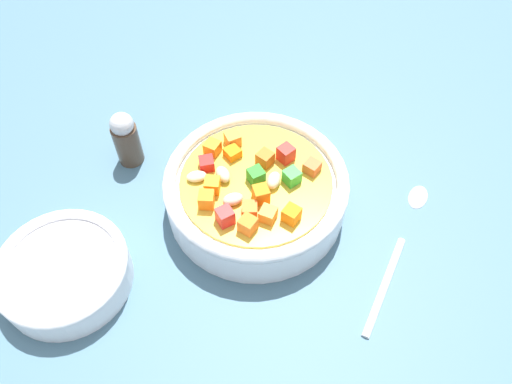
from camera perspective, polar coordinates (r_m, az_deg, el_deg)
ground_plane at (r=62.20cm, az=-0.00°, el=-2.00°), size 140.00×140.00×2.00cm
soup_bowl_main at (r=58.88cm, az=-0.03°, el=0.20°), size 21.11×21.11×6.81cm
spoon at (r=60.27cm, az=15.88°, el=-5.53°), size 14.21×17.97×0.89cm
side_bowl_small at (r=58.01cm, az=-20.66°, el=-8.38°), size 13.94×13.94×4.05cm
pepper_shaker at (r=64.89cm, az=-14.34°, el=5.82°), size 3.20×3.20×7.83cm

